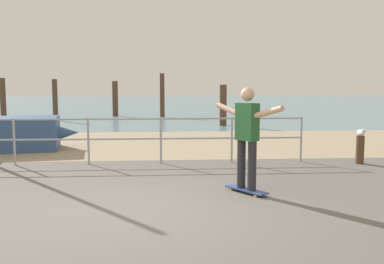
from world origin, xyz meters
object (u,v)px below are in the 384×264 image
(skateboard, at_px, (246,190))
(skateboarder, at_px, (247,132))
(seagull, at_px, (361,132))
(bollard_short, at_px, (360,150))

(skateboard, height_order, skateboarder, skateboarder)
(skateboarder, distance_m, seagull, 3.87)
(skateboarder, bearing_deg, skateboard, 36.87)
(bollard_short, height_order, seagull, seagull)
(skateboarder, height_order, seagull, skateboarder)
(skateboarder, xyz_separation_m, seagull, (3.03, 2.39, -0.30))
(seagull, bearing_deg, skateboarder, -141.68)
(skateboard, distance_m, skateboarder, 0.95)
(bollard_short, bearing_deg, skateboard, -141.51)
(skateboard, xyz_separation_m, skateboarder, (-0.00, -0.00, 0.95))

